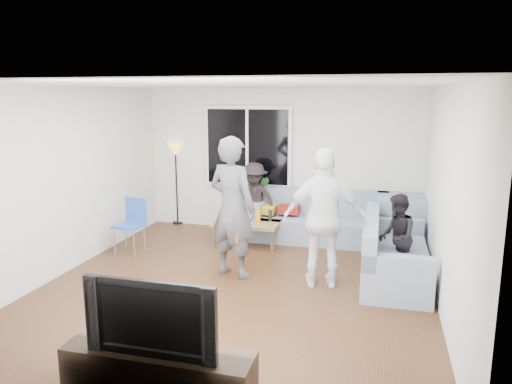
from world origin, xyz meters
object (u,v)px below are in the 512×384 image
(sofa_right_section, at_px, (396,249))
(coffee_table, at_px, (246,233))
(floor_lamp, at_px, (176,184))
(player_right, at_px, (325,219))
(player_left, at_px, (232,207))
(tv_console, at_px, (159,374))
(side_chair, at_px, (129,227))
(spectator_right, at_px, (397,237))
(television, at_px, (156,313))
(sofa_back_section, at_px, (319,217))
(spectator_back, at_px, (254,200))

(sofa_right_section, distance_m, coffee_table, 2.58)
(floor_lamp, relative_size, player_right, 0.86)
(player_left, height_order, tv_console, player_left)
(side_chair, distance_m, spectator_right, 4.07)
(player_left, bearing_deg, coffee_table, -63.17)
(side_chair, xyz_separation_m, television, (2.13, -3.37, 0.33))
(sofa_back_section, xyz_separation_m, player_right, (0.32, -1.98, 0.49))
(television, bearing_deg, side_chair, 122.32)
(coffee_table, xyz_separation_m, player_left, (0.20, -1.40, 0.77))
(floor_lamp, xyz_separation_m, spectator_back, (1.68, -0.43, -0.12))
(player_right, relative_size, tv_console, 1.14)
(sofa_right_section, distance_m, player_right, 1.16)
(side_chair, relative_size, player_right, 0.47)
(sofa_right_section, distance_m, tv_console, 3.82)
(sofa_right_section, bearing_deg, television, 149.45)
(coffee_table, xyz_separation_m, player_right, (1.46, -1.45, 0.71))
(floor_lamp, distance_m, spectator_right, 4.52)
(spectator_right, distance_m, tv_console, 3.82)
(spectator_right, distance_m, television, 3.81)
(sofa_back_section, bearing_deg, side_chair, -153.63)
(player_left, xyz_separation_m, tv_console, (0.25, -2.84, -0.75))
(sofa_back_section, distance_m, television, 4.83)
(sofa_right_section, relative_size, floor_lamp, 1.28)
(sofa_back_section, relative_size, player_left, 1.18)
(coffee_table, height_order, player_right, player_right)
(floor_lamp, height_order, player_right, player_right)
(spectator_back, bearing_deg, sofa_right_section, -18.88)
(player_right, bearing_deg, sofa_back_section, -91.50)
(sofa_right_section, height_order, television, television)
(television, bearing_deg, tv_console, 0.00)
(sofa_right_section, relative_size, spectator_back, 1.52)
(sofa_back_section, height_order, sofa_right_section, same)
(spectator_back, distance_m, tv_console, 4.84)
(spectator_back, height_order, television, spectator_back)
(coffee_table, distance_m, spectator_back, 0.72)
(coffee_table, relative_size, player_left, 0.57)
(side_chair, bearing_deg, spectator_right, 10.80)
(sofa_right_section, distance_m, spectator_back, 2.84)
(television, bearing_deg, player_left, 94.95)
(floor_lamp, distance_m, television, 5.65)
(sofa_right_section, xyz_separation_m, side_chair, (-4.07, 0.08, 0.01))
(coffee_table, relative_size, tv_console, 0.69)
(side_chair, distance_m, spectator_back, 2.22)
(spectator_right, relative_size, tv_console, 0.74)
(floor_lamp, bearing_deg, player_left, -51.74)
(side_chair, xyz_separation_m, spectator_right, (4.07, -0.09, 0.16))
(sofa_right_section, distance_m, side_chair, 4.07)
(side_chair, bearing_deg, coffee_table, 39.40)
(coffee_table, distance_m, side_chair, 1.91)
(player_left, height_order, spectator_right, player_left)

